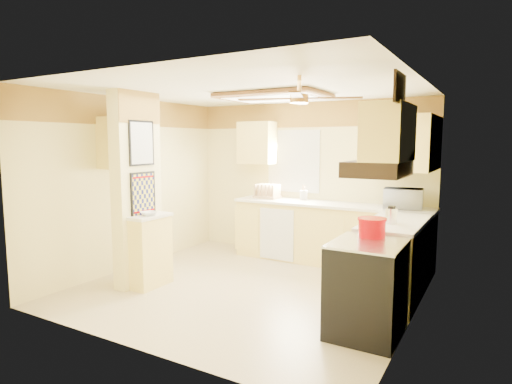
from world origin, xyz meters
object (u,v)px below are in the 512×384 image
Objects in this scene: bowl at (149,214)px; dutch_oven at (372,227)px; kettle at (391,215)px; microwave at (403,199)px; stove at (367,288)px.

dutch_oven is at bearing 6.15° from bowl.
dutch_oven is 0.69m from kettle.
microwave is at bearing 91.83° from dutch_oven.
kettle is (2.79, 0.98, 0.07)m from bowl.
dutch_oven is at bearing -93.39° from kettle.
microwave reaches higher than stove.
stove is 4.60× the size of bowl.
microwave is 2.54× the size of kettle.
kettle is at bearing 87.40° from microwave.
bowl is 2.76m from dutch_oven.
stove is 4.54× the size of kettle.
dutch_oven is 1.43× the size of kettle.
microwave is at bearing 94.80° from kettle.
kettle is (0.10, -1.20, -0.05)m from microwave.
bowl is (-2.69, -2.18, -0.12)m from microwave.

